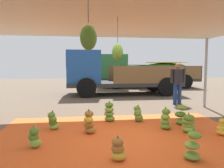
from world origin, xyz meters
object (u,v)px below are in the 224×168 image
at_px(banana_bunch_1, 53,121).
at_px(banana_bunch_8, 118,149).
at_px(banana_bunch_3, 109,112).
at_px(banana_bunch_7, 181,115).
at_px(banana_bunch_0, 193,147).
at_px(banana_bunch_10, 89,123).
at_px(banana_bunch_9, 138,114).
at_px(cargo_truck_far, 144,71).
at_px(worker_0, 178,80).
at_px(banana_bunch_4, 34,138).
at_px(banana_bunch_6, 165,120).
at_px(banana_bunch_2, 188,124).
at_px(cargo_truck_main, 118,73).
at_px(banana_bunch_5, 223,127).

distance_m(banana_bunch_1, banana_bunch_8, 2.30).
xyz_separation_m(banana_bunch_1, banana_bunch_8, (1.34, -1.87, -0.04)).
relative_size(banana_bunch_1, banana_bunch_8, 1.18).
xyz_separation_m(banana_bunch_3, banana_bunch_7, (1.91, -0.60, -0.00)).
xyz_separation_m(banana_bunch_0, banana_bunch_8, (-1.25, 0.18, -0.05)).
xyz_separation_m(banana_bunch_7, banana_bunch_10, (-2.52, -0.47, 0.01)).
xyz_separation_m(banana_bunch_1, banana_bunch_9, (2.30, 0.48, -0.00)).
xyz_separation_m(banana_bunch_0, banana_bunch_1, (-2.59, 2.05, -0.01)).
distance_m(banana_bunch_1, cargo_truck_far, 11.29).
bearing_deg(banana_bunch_1, banana_bunch_8, -54.39).
bearing_deg(worker_0, banana_bunch_8, -124.18).
height_order(banana_bunch_7, banana_bunch_9, banana_bunch_7).
height_order(banana_bunch_7, banana_bunch_8, banana_bunch_7).
xyz_separation_m(banana_bunch_4, banana_bunch_7, (3.60, 1.19, 0.05)).
height_order(banana_bunch_0, banana_bunch_7, banana_bunch_7).
relative_size(banana_bunch_1, banana_bunch_9, 1.01).
xyz_separation_m(banana_bunch_6, worker_0, (1.82, 3.27, 0.75)).
distance_m(banana_bunch_2, worker_0, 3.92).
bearing_deg(cargo_truck_far, banana_bunch_9, -106.97).
relative_size(banana_bunch_0, banana_bunch_4, 1.23).
bearing_deg(banana_bunch_4, cargo_truck_main, 69.19).
bearing_deg(banana_bunch_3, banana_bunch_7, -17.51).
height_order(banana_bunch_2, banana_bunch_8, banana_bunch_2).
xyz_separation_m(banana_bunch_2, banana_bunch_7, (0.15, 0.70, 0.04)).
bearing_deg(banana_bunch_0, banana_bunch_1, 141.68).
height_order(banana_bunch_4, banana_bunch_7, banana_bunch_7).
bearing_deg(banana_bunch_0, banana_bunch_6, 83.22).
xyz_separation_m(cargo_truck_main, worker_0, (1.94, -3.47, -0.17)).
height_order(banana_bunch_5, worker_0, worker_0).
relative_size(banana_bunch_4, worker_0, 0.26).
bearing_deg(banana_bunch_4, banana_bunch_9, 32.87).
bearing_deg(banana_bunch_10, worker_0, 42.04).
bearing_deg(cargo_truck_main, banana_bunch_4, -110.81).
xyz_separation_m(banana_bunch_1, banana_bunch_2, (3.25, -0.64, -0.00)).
bearing_deg(banana_bunch_1, cargo_truck_main, 67.38).
distance_m(banana_bunch_8, banana_bunch_10, 1.53).
bearing_deg(banana_bunch_9, banana_bunch_0, -83.49).
bearing_deg(banana_bunch_6, cargo_truck_far, 76.86).
bearing_deg(banana_bunch_10, cargo_truck_main, 75.33).
bearing_deg(banana_bunch_8, banana_bunch_6, 46.83).
distance_m(banana_bunch_0, worker_0, 5.45).
relative_size(banana_bunch_6, cargo_truck_main, 0.09).
distance_m(banana_bunch_1, banana_bunch_10, 0.98).
xyz_separation_m(banana_bunch_7, cargo_truck_far, (1.80, 9.91, 0.97)).
distance_m(banana_bunch_5, worker_0, 4.01).
height_order(banana_bunch_1, banana_bunch_2, banana_bunch_1).
height_order(banana_bunch_6, banana_bunch_9, banana_bunch_6).
bearing_deg(banana_bunch_6, worker_0, 60.93).
xyz_separation_m(banana_bunch_4, cargo_truck_far, (5.40, 11.11, 1.02)).
xyz_separation_m(cargo_truck_main, cargo_truck_far, (2.52, 3.55, 0.05)).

